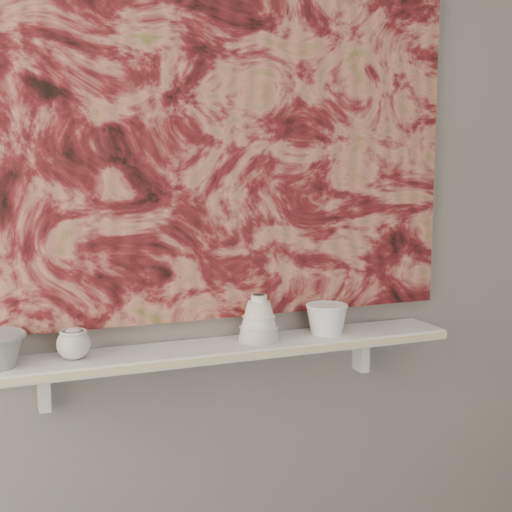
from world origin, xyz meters
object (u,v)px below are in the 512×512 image
shelf (223,349)px  painting (212,128)px  cup_cream (74,344)px  bell_vessel (259,318)px  bowl_white (327,319)px

shelf → painting: bearing=90.0°
cup_cream → bell_vessel: 0.53m
cup_cream → bell_vessel: size_ratio=0.66×
bell_vessel → shelf: bearing=180.0°
painting → bell_vessel: 0.56m
cup_cream → bowl_white: 0.75m
shelf → bowl_white: 0.34m
cup_cream → bowl_white: (0.75, 0.00, 0.01)m
shelf → bell_vessel: bearing=0.0°
shelf → bell_vessel: (0.11, 0.00, 0.08)m
cup_cream → bowl_white: bowl_white is taller
painting → bowl_white: (0.33, -0.08, -0.56)m
bell_vessel → bowl_white: bell_vessel is taller
cup_cream → painting: bearing=11.0°
bowl_white → shelf: bearing=180.0°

